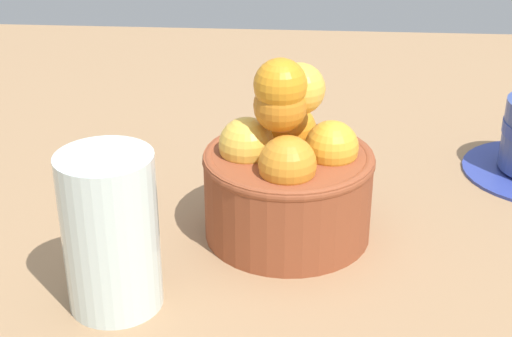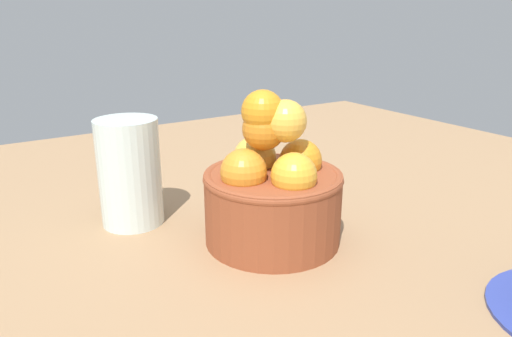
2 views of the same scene
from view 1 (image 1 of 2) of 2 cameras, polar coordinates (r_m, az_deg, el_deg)
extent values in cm
cube|color=#997551|center=(65.43, 2.29, -6.19)|extent=(122.35, 111.34, 3.73)
cylinder|color=brown|center=(62.67, 2.38, -1.94)|extent=(13.62, 13.62, 7.25)
torus|color=brown|center=(61.23, 2.44, 0.72)|extent=(13.82, 13.82, 1.00)
sphere|color=gold|center=(60.79, -0.71, 1.72)|extent=(4.47, 4.47, 4.47)
sphere|color=orange|center=(57.71, 2.49, 0.30)|extent=(4.45, 4.45, 4.45)
sphere|color=gold|center=(60.90, 5.62, 1.63)|extent=(4.31, 4.31, 4.31)
sphere|color=orange|center=(63.83, 2.43, 2.93)|extent=(4.35, 4.35, 4.35)
sphere|color=orange|center=(58.74, 1.81, 4.68)|extent=(4.16, 4.16, 4.16)
sphere|color=#F7B540|center=(59.83, 3.24, 5.94)|extent=(4.07, 4.07, 4.07)
sphere|color=orange|center=(58.02, 1.82, 6.22)|extent=(4.11, 4.11, 4.11)
cylinder|color=silver|center=(54.04, -10.73, -4.66)|extent=(6.69, 6.69, 11.67)
camera|label=2|loc=(0.47, 50.83, 3.11)|focal=33.07mm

